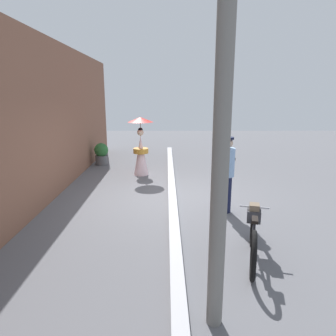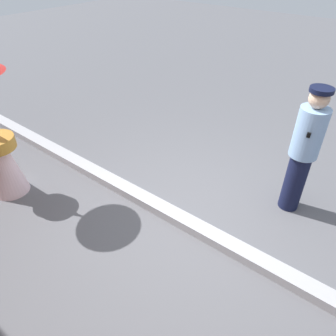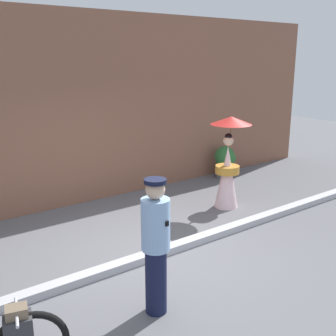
{
  "view_description": "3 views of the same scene",
  "coord_description": "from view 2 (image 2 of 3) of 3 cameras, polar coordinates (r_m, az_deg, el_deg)",
  "views": [
    {
      "loc": [
        -7.33,
        0.15,
        2.56
      ],
      "look_at": [
        -0.25,
        0.11,
        0.85
      ],
      "focal_mm": 32.33,
      "sensor_mm": 36.0,
      "label": 1
    },
    {
      "loc": [
        -1.61,
        2.39,
        2.96
      ],
      "look_at": [
        -0.19,
        0.55,
        1.28
      ],
      "focal_mm": 33.72,
      "sensor_mm": 36.0,
      "label": 2
    },
    {
      "loc": [
        -3.48,
        -4.81,
        3.01
      ],
      "look_at": [
        0.62,
        0.69,
        1.17
      ],
      "focal_mm": 44.2,
      "sensor_mm": 36.0,
      "label": 3
    }
  ],
  "objects": [
    {
      "name": "ground_plane",
      "position": [
        4.13,
        2.67,
        -9.98
      ],
      "size": [
        30.0,
        30.0,
        0.0
      ],
      "primitive_type": "plane",
      "color": "slate"
    },
    {
      "name": "sidewalk_curb",
      "position": [
        4.09,
        2.69,
        -9.39
      ],
      "size": [
        14.0,
        0.2,
        0.12
      ],
      "primitive_type": "cube",
      "color": "#B2B2B7",
      "rests_on": "ground_plane"
    },
    {
      "name": "person_officer",
      "position": [
        4.16,
        23.36,
        3.0
      ],
      "size": [
        0.34,
        0.38,
        1.69
      ],
      "color": "#141938",
      "rests_on": "ground_plane"
    }
  ]
}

